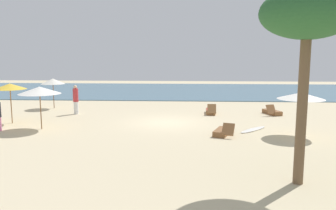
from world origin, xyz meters
TOP-DOWN VIEW (x-y plane):
  - ground_plane at (0.00, 0.00)m, footprint 60.00×60.00m
  - ocean_water at (0.00, 17.00)m, footprint 48.00×16.00m
  - umbrella_0 at (-9.04, -0.64)m, footprint 1.84×1.84m
  - umbrella_1 at (-6.67, -2.06)m, footprint 2.22×2.22m
  - umbrella_2 at (-8.69, 4.90)m, footprint 1.73×1.73m
  - umbrella_3 at (6.75, -2.90)m, footprint 2.27×2.27m
  - lounger_0 at (6.87, 3.07)m, footprint 1.13×1.74m
  - lounger_1 at (2.80, 3.12)m, footprint 0.66×1.65m
  - lounger_2 at (2.98, -2.94)m, footprint 1.10×1.78m
  - person_0 at (-6.26, 2.55)m, footprint 0.37×0.37m
  - palm_1 at (4.69, -9.29)m, footprint 2.82×2.82m
  - surfboard at (4.73, -1.74)m, footprint 1.85×1.96m

SIDE VIEW (x-z plane):
  - ground_plane at x=0.00m, z-range 0.00..0.00m
  - ocean_water at x=0.00m, z-range 0.00..0.06m
  - surfboard at x=4.73m, z-range 0.00..0.07m
  - lounger_2 at x=2.98m, z-range -0.18..0.52m
  - lounger_0 at x=6.87m, z-range -0.20..0.54m
  - lounger_1 at x=2.80m, z-range -0.19..0.55m
  - person_0 at x=-6.26m, z-range 0.02..1.96m
  - umbrella_2 at x=-8.69m, z-range 0.90..3.11m
  - umbrella_3 at x=6.75m, z-range 0.92..3.09m
  - umbrella_1 at x=-6.67m, z-range 0.96..3.26m
  - umbrella_0 at x=-9.04m, z-range 0.99..3.33m
  - palm_1 at x=4.69m, z-range 2.13..8.15m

